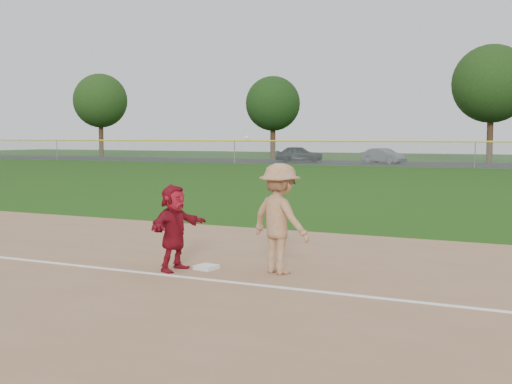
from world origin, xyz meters
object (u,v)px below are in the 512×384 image
at_px(car_mid, 384,156).
at_px(first_base, 206,267).
at_px(base_runner, 174,228).
at_px(car_left, 299,154).

bearing_deg(car_mid, first_base, -146.68).
xyz_separation_m(first_base, base_runner, (-0.48, -0.31, 0.73)).
bearing_deg(base_runner, car_mid, 15.99).
height_order(first_base, car_left, car_left).
bearing_deg(car_left, car_mid, -102.02).
xyz_separation_m(base_runner, car_left, (-15.24, 45.60, -0.03)).
bearing_deg(base_runner, car_left, 25.16).
height_order(base_runner, car_left, base_runner).
bearing_deg(first_base, base_runner, -146.83).
relative_size(base_runner, car_mid, 0.38).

